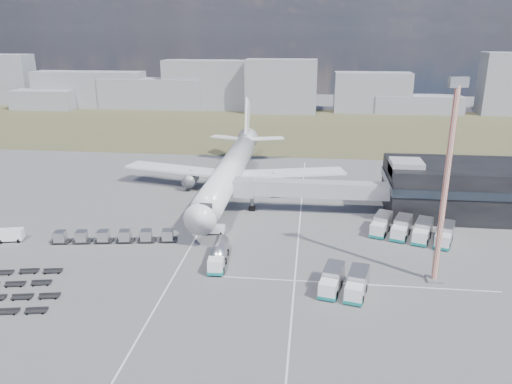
# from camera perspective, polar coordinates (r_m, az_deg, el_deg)

# --- Properties ---
(ground) EXTENTS (420.00, 420.00, 0.00)m
(ground) POSITION_cam_1_polar(r_m,az_deg,el_deg) (83.35, -6.46, -6.84)
(ground) COLOR #565659
(ground) RESTS_ON ground
(grass_strip) EXTENTS (420.00, 90.00, 0.01)m
(grass_strip) POSITION_cam_1_polar(r_m,az_deg,el_deg) (187.63, 1.01, 7.42)
(grass_strip) COLOR #48472B
(grass_strip) RESTS_ON ground
(lane_markings) EXTENTS (47.12, 110.00, 0.01)m
(lane_markings) POSITION_cam_1_polar(r_m,az_deg,el_deg) (84.52, 0.50, -6.35)
(lane_markings) COLOR silver
(lane_markings) RESTS_ON ground
(terminal) EXTENTS (30.40, 16.40, 11.00)m
(terminal) POSITION_cam_1_polar(r_m,az_deg,el_deg) (106.20, 22.65, 0.42)
(terminal) COLOR black
(terminal) RESTS_ON ground
(jet_bridge) EXTENTS (30.30, 3.80, 7.05)m
(jet_bridge) POSITION_cam_1_polar(r_m,az_deg,el_deg) (98.59, 5.14, 0.37)
(jet_bridge) COLOR #939399
(jet_bridge) RESTS_ON ground
(airliner) EXTENTS (51.59, 64.53, 17.62)m
(airliner) POSITION_cam_1_polar(r_m,az_deg,el_deg) (111.39, -2.89, 2.65)
(airliner) COLOR white
(airliner) RESTS_ON ground
(skyline) EXTENTS (315.36, 26.62, 25.69)m
(skyline) POSITION_cam_1_polar(r_m,az_deg,el_deg) (229.54, -3.45, 11.83)
(skyline) COLOR gray
(skyline) RESTS_ON ground
(fuel_tanker) EXTENTS (2.94, 9.49, 3.03)m
(fuel_tanker) POSITION_cam_1_polar(r_m,az_deg,el_deg) (78.67, -4.29, -7.15)
(fuel_tanker) COLOR white
(fuel_tanker) RESTS_ON ground
(pushback_tug) EXTENTS (3.46, 1.99, 1.53)m
(pushback_tug) POSITION_cam_1_polar(r_m,az_deg,el_deg) (89.98, -4.69, -4.31)
(pushback_tug) COLOR white
(pushback_tug) RESTS_ON ground
(utility_van) EXTENTS (4.44, 2.80, 2.21)m
(utility_van) POSITION_cam_1_polar(r_m,az_deg,el_deg) (96.28, -26.23, -4.47)
(utility_van) COLOR white
(utility_van) RESTS_ON ground
(catering_truck) EXTENTS (4.09, 7.32, 3.17)m
(catering_truck) POSITION_cam_1_polar(r_m,az_deg,el_deg) (111.27, 2.25, 0.67)
(catering_truck) COLOR white
(catering_truck) RESTS_ON ground
(service_trucks_near) EXTENTS (7.44, 8.33, 2.89)m
(service_trucks_near) POSITION_cam_1_polar(r_m,az_deg,el_deg) (71.57, 10.05, -10.06)
(service_trucks_near) COLOR white
(service_trucks_near) RESTS_ON ground
(service_trucks_far) EXTENTS (15.00, 11.39, 2.96)m
(service_trucks_far) POSITION_cam_1_polar(r_m,az_deg,el_deg) (91.85, 17.39, -4.08)
(service_trucks_far) COLOR white
(service_trucks_far) RESTS_ON ground
(uld_row) EXTENTS (21.34, 5.03, 1.94)m
(uld_row) POSITION_cam_1_polar(r_m,az_deg,el_deg) (89.35, -15.90, -4.88)
(uld_row) COLOR black
(uld_row) RESTS_ON ground
(floodlight_mast) EXTENTS (2.78, 2.26, 29.21)m
(floodlight_mast) POSITION_cam_1_polar(r_m,az_deg,el_deg) (73.32, 20.86, 0.75)
(floodlight_mast) COLOR #B93A1D
(floodlight_mast) RESTS_ON ground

